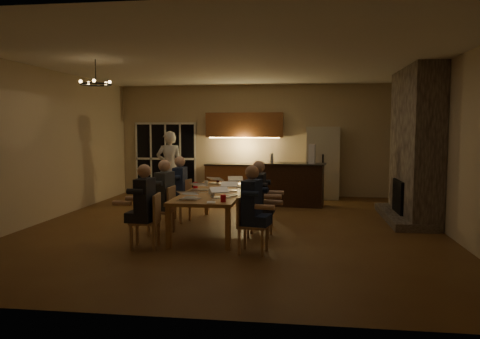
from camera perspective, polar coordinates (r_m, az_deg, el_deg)
name	(u,v)px	position (r m, az deg, el deg)	size (l,w,h in m)	color
floor	(233,227)	(9.34, -0.86, -7.01)	(9.00, 9.00, 0.00)	brown
back_wall	(256,141)	(13.63, 1.96, 3.55)	(8.00, 0.04, 3.20)	tan
left_wall	(41,145)	(10.52, -23.10, 2.72)	(0.04, 9.00, 3.20)	tan
right_wall	(449,147)	(9.43, 24.09, 2.47)	(0.04, 9.00, 3.20)	tan
ceiling	(233,62)	(9.23, -0.89, 12.94)	(8.00, 9.00, 0.04)	white
french_doors	(166,159)	(14.13, -9.03, 1.31)	(1.86, 0.08, 2.10)	black
fireplace	(415,145)	(10.51, 20.57, 2.80)	(0.58, 2.50, 3.20)	#72675A
kitchenette	(244,155)	(13.36, 0.54, 1.80)	(2.24, 0.68, 2.40)	brown
refrigerator	(322,163)	(13.23, 10.00, 0.83)	(0.90, 0.68, 2.00)	beige
dining_table	(215,210)	(9.07, -3.02, -4.98)	(1.10, 3.15, 0.75)	#A16640
bar_island	(290,184)	(11.87, 6.14, -1.82)	(1.74, 0.68, 1.08)	black
chair_left_near	(145,221)	(7.80, -11.51, -6.19)	(0.44, 0.44, 0.89)	tan
chair_left_mid	(161,210)	(8.74, -9.61, -4.95)	(0.44, 0.44, 0.89)	tan
chair_left_far	(178,200)	(9.90, -7.61, -3.76)	(0.44, 0.44, 0.89)	tan
chair_right_near	(253,225)	(7.35, 1.64, -6.77)	(0.44, 0.44, 0.89)	tan
chair_right_mid	(260,212)	(8.46, 2.44, -5.22)	(0.44, 0.44, 0.89)	tan
chair_right_far	(261,203)	(9.49, 2.61, -4.10)	(0.44, 0.44, 0.89)	tan
person_left_near	(145,207)	(7.69, -11.52, -4.49)	(0.60, 0.60, 1.38)	black
person_right_near	(252,209)	(7.31, 1.46, -4.88)	(0.60, 0.60, 1.38)	#1C2746
person_left_mid	(165,197)	(8.74, -9.16, -3.32)	(0.60, 0.60, 1.38)	#353A3F
person_right_mid	(259,199)	(8.37, 2.28, -3.63)	(0.60, 0.60, 1.38)	black
person_left_far	(180,190)	(9.74, -7.31, -2.44)	(0.60, 0.60, 1.38)	#1C2746
standing_person	(170,166)	(12.61, -8.58, 0.38)	(0.69, 0.45, 1.88)	silver
chandelier	(96,84)	(9.04, -17.17, 9.89)	(0.56, 0.56, 0.03)	black
laptop_a	(190,193)	(7.97, -6.10, -2.82)	(0.32, 0.28, 0.23)	silver
laptop_b	(221,191)	(8.14, -2.36, -2.64)	(0.32, 0.28, 0.23)	silver
laptop_c	(201,184)	(9.16, -4.77, -1.80)	(0.32, 0.28, 0.23)	silver
laptop_d	(229,185)	(8.97, -1.38, -1.93)	(0.32, 0.28, 0.23)	silver
laptop_e	(218,179)	(10.16, -2.72, -1.12)	(0.32, 0.28, 0.23)	silver
laptop_f	(236,179)	(10.00, -0.53, -1.21)	(0.32, 0.28, 0.23)	silver
mug_front	(211,191)	(8.58, -3.58, -2.68)	(0.08, 0.08, 0.10)	silver
mug_mid	(223,185)	(9.55, -2.05, -1.89)	(0.07, 0.07, 0.10)	silver
mug_back	(206,183)	(9.92, -4.13, -1.64)	(0.08, 0.08, 0.10)	silver
redcup_near	(223,198)	(7.64, -2.06, -3.54)	(0.09, 0.09, 0.12)	red
redcup_mid	(195,185)	(9.45, -5.46, -1.92)	(0.09, 0.09, 0.12)	red
can_silver	(213,193)	(8.24, -3.35, -2.93)	(0.06, 0.06, 0.12)	#B2B2B7
can_cola	(218,180)	(10.37, -2.72, -1.29)	(0.06, 0.06, 0.12)	#3F0F0C
plate_near	(230,195)	(8.37, -1.21, -3.14)	(0.27, 0.27, 0.02)	silver
plate_left	(191,197)	(8.13, -6.00, -3.41)	(0.24, 0.24, 0.02)	silver
plate_far	(242,187)	(9.60, 0.24, -2.10)	(0.26, 0.26, 0.02)	silver
notepad	(211,202)	(7.60, -3.53, -4.01)	(0.14, 0.20, 0.01)	white
bar_bottle	(272,158)	(11.87, 3.90, 1.39)	(0.07, 0.07, 0.24)	#99999E
bar_blender	(312,154)	(11.72, 8.77, 1.89)	(0.15, 0.15, 0.48)	silver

